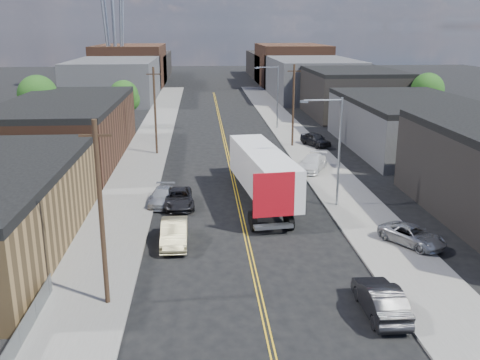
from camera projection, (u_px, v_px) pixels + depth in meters
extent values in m
plane|color=black|center=(222.00, 130.00, 77.08)|extent=(260.00, 260.00, 0.00)
cube|color=gold|center=(227.00, 153.00, 62.71)|extent=(0.32, 120.00, 0.01)
cube|color=slate|center=(146.00, 154.00, 62.01)|extent=(5.00, 140.00, 0.15)
cube|color=slate|center=(307.00, 151.00, 63.37)|extent=(5.00, 140.00, 0.15)
cube|color=#44271B|center=(67.00, 132.00, 59.64)|extent=(12.00, 26.00, 6.00)
cube|color=black|center=(64.00, 102.00, 58.73)|extent=(12.00, 26.00, 0.60)
cube|color=navy|center=(453.00, 180.00, 38.84)|extent=(0.30, 20.00, 0.80)
cube|color=#37373A|center=(409.00, 126.00, 64.47)|extent=(14.00, 24.00, 5.50)
cube|color=black|center=(411.00, 101.00, 63.63)|extent=(14.00, 24.00, 0.60)
cube|color=black|center=(350.00, 94.00, 89.19)|extent=(14.00, 22.00, 7.00)
cube|color=black|center=(352.00, 71.00, 88.13)|extent=(14.00, 22.00, 0.60)
cube|color=#37373A|center=(116.00, 79.00, 108.10)|extent=(16.00, 30.00, 8.00)
cube|color=#37373A|center=(311.00, 78.00, 110.95)|extent=(16.00, 30.00, 8.00)
cube|color=#44271B|center=(131.00, 66.00, 131.78)|extent=(16.00, 26.00, 10.00)
cube|color=#44271B|center=(291.00, 65.00, 134.63)|extent=(16.00, 26.00, 10.00)
cube|color=black|center=(140.00, 66.00, 151.36)|extent=(16.00, 40.00, 7.00)
cube|color=black|center=(279.00, 65.00, 154.21)|extent=(16.00, 40.00, 7.00)
cylinder|color=gray|center=(114.00, 23.00, 119.29)|extent=(0.80, 0.80, 30.00)
cylinder|color=gray|center=(104.00, 23.00, 117.48)|extent=(1.94, 1.94, 29.98)
cylinder|color=gray|center=(121.00, 23.00, 117.73)|extent=(1.94, 1.94, 29.98)
cylinder|color=gray|center=(107.00, 23.00, 120.85)|extent=(1.94, 1.94, 29.98)
cylinder|color=gray|center=(123.00, 23.00, 121.10)|extent=(1.94, 1.94, 29.98)
cylinder|color=gray|center=(339.00, 154.00, 42.87)|extent=(0.18, 0.18, 9.00)
cylinder|color=gray|center=(323.00, 100.00, 41.57)|extent=(3.00, 0.12, 0.12)
cube|color=gray|center=(304.00, 102.00, 41.49)|extent=(0.60, 0.25, 0.18)
cylinder|color=gray|center=(278.00, 98.00, 76.41)|extent=(0.18, 0.18, 9.00)
cylinder|color=gray|center=(268.00, 67.00, 75.11)|extent=(3.00, 0.12, 0.12)
cube|color=gray|center=(257.00, 68.00, 75.04)|extent=(0.60, 0.25, 0.18)
cylinder|color=black|center=(101.00, 216.00, 27.20)|extent=(0.26, 0.26, 10.00)
cube|color=black|center=(95.00, 135.00, 26.04)|extent=(1.60, 0.12, 0.12)
cylinder|color=black|center=(155.00, 112.00, 60.74)|extent=(0.26, 0.26, 10.00)
cube|color=black|center=(153.00, 74.00, 59.58)|extent=(1.60, 0.12, 0.12)
cylinder|color=black|center=(293.00, 106.00, 64.79)|extent=(0.26, 0.26, 10.00)
cube|color=black|center=(294.00, 71.00, 63.62)|extent=(1.60, 0.12, 0.12)
cylinder|color=black|center=(41.00, 122.00, 69.96)|extent=(0.36, 0.36, 4.50)
sphere|color=#153E11|center=(38.00, 95.00, 68.97)|extent=(5.04, 5.04, 5.04)
sphere|color=#153E11|center=(44.00, 101.00, 69.54)|extent=(3.96, 3.96, 3.96)
sphere|color=#153E11|center=(33.00, 100.00, 68.72)|extent=(3.60, 3.60, 3.60)
cylinder|color=black|center=(125.00, 116.00, 77.49)|extent=(0.36, 0.36, 3.75)
sphere|color=#153E11|center=(124.00, 95.00, 76.66)|extent=(4.20, 4.20, 4.20)
sphere|color=#153E11|center=(129.00, 100.00, 77.19)|extent=(3.30, 3.30, 3.30)
sphere|color=#153E11|center=(120.00, 99.00, 76.38)|extent=(3.00, 3.00, 3.00)
cylinder|color=black|center=(425.00, 113.00, 78.63)|extent=(0.36, 0.36, 4.25)
sphere|color=#153E11|center=(428.00, 89.00, 77.69)|extent=(4.76, 4.76, 4.76)
sphere|color=#153E11|center=(430.00, 95.00, 78.26)|extent=(3.74, 3.74, 3.74)
sphere|color=#153E11|center=(425.00, 94.00, 77.44)|extent=(3.40, 3.40, 3.40)
cube|color=silver|center=(263.00, 170.00, 43.92)|extent=(4.64, 13.99, 3.20)
cube|color=#A20C16|center=(274.00, 195.00, 37.34)|extent=(2.99, 0.49, 3.22)
cube|color=gray|center=(273.00, 226.00, 37.99)|extent=(2.88, 0.94, 0.25)
cube|color=black|center=(253.00, 159.00, 52.37)|extent=(3.29, 3.99, 3.55)
cylinder|color=black|center=(271.00, 220.00, 39.35)|extent=(3.09, 1.50, 1.14)
cylinder|color=black|center=(252.00, 171.00, 52.70)|extent=(2.98, 1.49, 1.14)
imported|color=#958B62|center=(174.00, 233.00, 36.25)|extent=(1.81, 5.02, 1.65)
imported|color=black|center=(179.00, 198.00, 43.94)|extent=(2.78, 5.34, 1.44)
imported|color=#B1B4B6|center=(162.00, 196.00, 44.54)|extent=(2.26, 4.77, 1.34)
imported|color=black|center=(380.00, 299.00, 27.45)|extent=(1.76, 5.01, 1.65)
imported|color=#97989B|center=(412.00, 235.00, 35.91)|extent=(4.28, 5.05, 1.29)
imported|color=silver|center=(312.00, 163.00, 54.41)|extent=(4.32, 5.75, 1.55)
imported|color=black|center=(315.00, 139.00, 65.69)|extent=(3.52, 5.11, 1.62)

